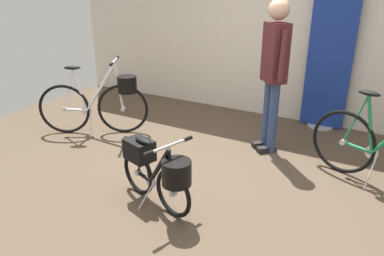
{
  "coord_description": "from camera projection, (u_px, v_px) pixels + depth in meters",
  "views": [
    {
      "loc": [
        1.75,
        -2.94,
        1.98
      ],
      "look_at": [
        -0.01,
        0.14,
        0.55
      ],
      "focal_mm": 34.18,
      "sensor_mm": 36.0,
      "label": 1
    }
  ],
  "objects": [
    {
      "name": "ground_plane",
      "position": [
        187.0,
        180.0,
        3.91
      ],
      "size": [
        7.1,
        7.1,
        0.0
      ],
      "primitive_type": "plane",
      "color": "brown"
    },
    {
      "name": "folding_bike_foreground",
      "position": [
        157.0,
        169.0,
        3.33
      ],
      "size": [
        0.95,
        0.52,
        0.7
      ],
      "color": "black",
      "rests_on": "ground_plane"
    },
    {
      "name": "floor_banner_stand",
      "position": [
        328.0,
        68.0,
        5.04
      ],
      "size": [
        0.6,
        0.36,
        1.92
      ],
      "color": "#B7B7BC",
      "rests_on": "ground_plane"
    },
    {
      "name": "display_bike_left",
      "position": [
        102.0,
        101.0,
        4.98
      ],
      "size": [
        1.31,
        0.83,
        1.04
      ],
      "color": "black",
      "rests_on": "ground_plane"
    },
    {
      "name": "visitor_near_wall",
      "position": [
        274.0,
        66.0,
        4.25
      ],
      "size": [
        0.4,
        0.4,
        1.81
      ],
      "color": "navy",
      "rests_on": "ground_plane"
    },
    {
      "name": "back_wall",
      "position": [
        272.0,
        13.0,
        5.33
      ],
      "size": [
        7.1,
        0.1,
        3.11
      ],
      "primitive_type": "cube",
      "color": "silver",
      "rests_on": "ground_plane"
    },
    {
      "name": "display_bike_right",
      "position": [
        382.0,
        151.0,
        3.68
      ],
      "size": [
        1.47,
        0.62,
        1.06
      ],
      "color": "black",
      "rests_on": "ground_plane"
    }
  ]
}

